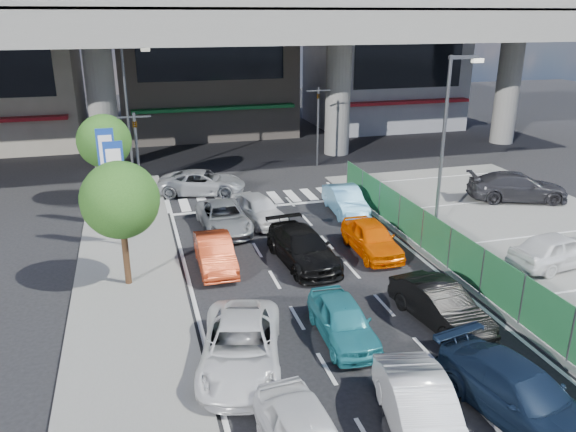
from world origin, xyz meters
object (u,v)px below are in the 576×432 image
object	(u,v)px
traffic_light_right	(318,107)
parked_sedan_white	(557,250)
hatch_white_back_mid	(421,411)
taxi_orange_right	(372,238)
signboard_near	(116,180)
tree_near	(120,200)
sedan_black_mid	(303,247)
taxi_teal_mid	(343,320)
street_lamp_right	(448,130)
sedan_white_mid_left	(241,346)
kei_truck_front_right	(345,200)
street_lamp_left	(130,104)
traffic_cone	(460,249)
parked_sedan_dgrey	(517,187)
signboard_far	(107,163)
tree_far	(104,141)
sedan_white_front_mid	(258,209)
wagon_silver_front_left	(224,217)
hatch_black_mid_right	(440,305)
minivan_navy_back	(520,394)
taxi_orange_left	(215,253)
crossing_wagon_silver	(202,182)
traffic_light_left	(136,139)

from	to	relation	value
traffic_light_right	parked_sedan_white	xyz separation A→B (m)	(4.08, -17.97, -3.17)
hatch_white_back_mid	taxi_orange_right	xyz separation A→B (m)	(3.37, 10.55, 0.00)
signboard_near	tree_near	world-z (taller)	tree_near
hatch_white_back_mid	sedan_black_mid	world-z (taller)	same
hatch_white_back_mid	taxi_teal_mid	world-z (taller)	hatch_white_back_mid
street_lamp_right	sedan_white_mid_left	xyz separation A→B (m)	(-11.11, -8.22, -4.09)
signboard_near	kei_truck_front_right	xyz separation A→B (m)	(11.02, 1.50, -2.39)
tree_near	hatch_white_back_mid	bearing A→B (deg)	-56.76
taxi_teal_mid	street_lamp_left	bearing A→B (deg)	108.46
tree_near	kei_truck_front_right	distance (m)	12.43
sedan_black_mid	traffic_cone	size ratio (longest dim) A/B	7.42
parked_sedan_dgrey	parked_sedan_white	bearing A→B (deg)	172.27
signboard_far	tree_far	world-z (taller)	tree_far
street_lamp_right	signboard_far	distance (m)	15.69
sedan_black_mid	sedan_white_front_mid	world-z (taller)	same
sedan_white_mid_left	wagon_silver_front_left	distance (m)	11.09
tree_far	kei_truck_front_right	bearing A→B (deg)	-23.32
hatch_white_back_mid	sedan_black_mid	distance (m)	10.35
street_lamp_right	taxi_orange_right	bearing A→B (deg)	-158.83
signboard_near	parked_sedan_dgrey	size ratio (longest dim) A/B	0.90
traffic_cone	wagon_silver_front_left	bearing A→B (deg)	146.97
hatch_black_mid_right	traffic_cone	world-z (taller)	hatch_black_mid_right
tree_near	parked_sedan_white	distance (m)	17.05
taxi_orange_right	parked_sedan_dgrey	size ratio (longest dim) A/B	0.77
sedan_white_front_mid	parked_sedan_dgrey	bearing A→B (deg)	-16.16
hatch_white_back_mid	minivan_navy_back	size ratio (longest dim) A/B	0.88
street_lamp_left	parked_sedan_white	bearing A→B (deg)	-46.85
taxi_orange_left	tree_far	bearing A→B (deg)	113.90
taxi_teal_mid	sedan_white_front_mid	size ratio (longest dim) A/B	0.93
crossing_wagon_silver	taxi_teal_mid	bearing A→B (deg)	-157.75
street_lamp_left	signboard_near	size ratio (longest dim) A/B	1.70
traffic_light_right	street_lamp_left	distance (m)	11.90
hatch_black_mid_right	street_lamp_right	bearing A→B (deg)	52.44
parked_sedan_white	traffic_cone	xyz separation A→B (m)	(-3.16, 1.90, -0.39)
street_lamp_right	tree_far	world-z (taller)	street_lamp_right
wagon_silver_front_left	signboard_near	bearing A→B (deg)	-171.56
minivan_navy_back	hatch_black_mid_right	world-z (taller)	minivan_navy_back
wagon_silver_front_left	parked_sedan_dgrey	size ratio (longest dim) A/B	0.88
taxi_orange_right	traffic_cone	distance (m)	3.71
street_lamp_right	taxi_orange_right	xyz separation A→B (m)	(-4.15, -1.61, -4.08)
taxi_teal_mid	taxi_orange_left	xyz separation A→B (m)	(-3.04, 6.31, -0.00)
signboard_near	crossing_wagon_silver	xyz separation A→B (m)	(4.42, 6.80, -2.39)
hatch_black_mid_right	taxi_orange_right	distance (m)	6.00
traffic_light_right	sedan_white_front_mid	size ratio (longest dim) A/B	1.28
tree_far	sedan_white_mid_left	bearing A→B (deg)	-77.00
street_lamp_left	taxi_orange_left	xyz separation A→B (m)	(2.71, -13.28, -4.13)
traffic_light_left	traffic_cone	world-z (taller)	traffic_light_left
sedan_white_front_mid	signboard_far	bearing A→B (deg)	153.15
tree_far	taxi_orange_right	xyz separation A→B (m)	(10.83, -10.11, -2.70)
taxi_teal_mid	wagon_silver_front_left	size ratio (longest dim) A/B	0.82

